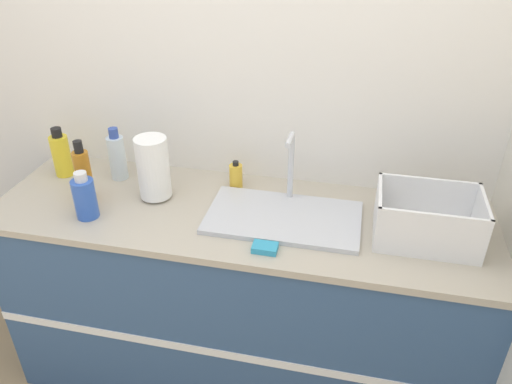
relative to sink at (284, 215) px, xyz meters
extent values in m
cube|color=silver|center=(-0.18, 0.35, 0.35)|extent=(4.39, 0.06, 2.60)
cube|color=#33517A|center=(-0.18, 0.01, -0.50)|extent=(1.99, 0.62, 0.90)
cube|color=white|center=(-0.18, -0.29, -0.50)|extent=(1.99, 0.01, 0.04)
cube|color=#B2A893|center=(-0.18, 0.01, -0.03)|extent=(2.02, 0.64, 0.03)
cube|color=silver|center=(0.00, -0.01, -0.01)|extent=(0.60, 0.34, 0.02)
cylinder|color=silver|center=(0.00, 0.14, 0.14)|extent=(0.02, 0.02, 0.28)
cylinder|color=silver|center=(0.00, 0.09, 0.28)|extent=(0.02, 0.11, 0.02)
cylinder|color=#4C4C51|center=(-0.55, 0.05, -0.01)|extent=(0.10, 0.10, 0.01)
cylinder|color=white|center=(-0.55, 0.05, 0.12)|extent=(0.13, 0.13, 0.26)
cube|color=white|center=(0.53, -0.02, -0.01)|extent=(0.37, 0.26, 0.01)
cube|color=white|center=(0.53, -0.14, 0.08)|extent=(0.37, 0.01, 0.17)
cube|color=white|center=(0.53, 0.11, 0.08)|extent=(0.37, 0.01, 0.17)
cube|color=white|center=(0.35, -0.02, 0.08)|extent=(0.01, 0.26, 0.17)
cube|color=white|center=(0.71, -0.02, 0.08)|extent=(0.01, 0.26, 0.17)
cylinder|color=yellow|center=(-1.03, 0.14, 0.07)|extent=(0.08, 0.08, 0.19)
cylinder|color=black|center=(-1.03, 0.14, 0.19)|extent=(0.04, 0.04, 0.04)
cylinder|color=#2D56B7|center=(-0.76, -0.15, 0.06)|extent=(0.09, 0.09, 0.16)
cylinder|color=silver|center=(-0.76, -0.15, 0.16)|extent=(0.05, 0.05, 0.04)
cylinder|color=silver|center=(-0.77, 0.17, 0.08)|extent=(0.07, 0.07, 0.20)
cylinder|color=#334C9E|center=(-0.77, 0.17, 0.20)|extent=(0.04, 0.04, 0.04)
cylinder|color=#B26B19|center=(-0.81, -0.04, 0.09)|extent=(0.06, 0.06, 0.22)
cylinder|color=black|center=(-0.81, -0.04, 0.23)|extent=(0.04, 0.04, 0.05)
cylinder|color=gold|center=(-0.24, 0.20, 0.03)|extent=(0.06, 0.06, 0.11)
cylinder|color=black|center=(-0.24, 0.20, 0.10)|extent=(0.03, 0.03, 0.02)
cube|color=#3399BF|center=(-0.03, -0.21, -0.01)|extent=(0.09, 0.06, 0.02)
camera|label=1|loc=(0.25, -1.61, 1.08)|focal=35.00mm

